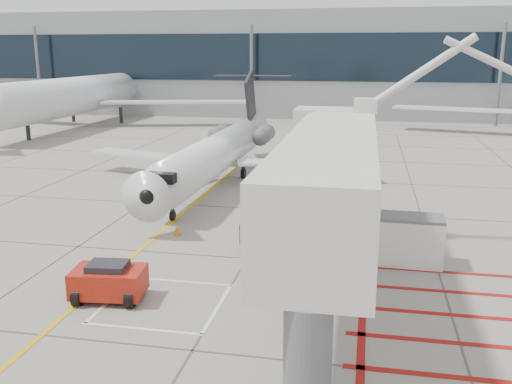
# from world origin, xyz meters

# --- Properties ---
(ground_plane) EXTENTS (260.00, 260.00, 0.00)m
(ground_plane) POSITION_xyz_m (0.00, 0.00, 0.00)
(ground_plane) COLOR gray
(ground_plane) RESTS_ON ground
(regional_jet) EXTENTS (21.70, 27.14, 7.02)m
(regional_jet) POSITION_xyz_m (-4.98, 15.14, 3.51)
(regional_jet) COLOR white
(regional_jet) RESTS_ON ground_plane
(jet_bridge) EXTENTS (9.59, 20.13, 8.04)m
(jet_bridge) POSITION_xyz_m (3.72, 0.10, 4.02)
(jet_bridge) COLOR silver
(jet_bridge) RESTS_ON ground_plane
(pushback_tug) EXTENTS (2.70, 1.86, 1.48)m
(pushback_tug) POSITION_xyz_m (-4.04, -1.06, 0.74)
(pushback_tug) COLOR #AD1E10
(pushback_tug) RESTS_ON ground_plane
(baggage_cart) EXTENTS (1.98, 1.49, 1.12)m
(baggage_cart) POSITION_xyz_m (0.30, 5.14, 0.56)
(baggage_cart) COLOR #55555A
(baggage_cart) RESTS_ON ground_plane
(ground_power_unit) EXTENTS (2.68, 1.61, 2.09)m
(ground_power_unit) POSITION_xyz_m (6.87, 4.77, 1.04)
(ground_power_unit) COLOR white
(ground_power_unit) RESTS_ON ground_plane
(cone_nose) EXTENTS (0.38, 0.38, 0.52)m
(cone_nose) POSITION_xyz_m (-4.04, 6.51, 0.26)
(cone_nose) COLOR orange
(cone_nose) RESTS_ON ground_plane
(cone_side) EXTENTS (0.37, 0.37, 0.52)m
(cone_side) POSITION_xyz_m (0.90, 8.20, 0.26)
(cone_side) COLOR orange
(cone_side) RESTS_ON ground_plane
(terminal_building) EXTENTS (180.00, 28.00, 14.00)m
(terminal_building) POSITION_xyz_m (10.00, 70.00, 7.00)
(terminal_building) COLOR gray
(terminal_building) RESTS_ON ground_plane
(terminal_glass_band) EXTENTS (180.00, 0.10, 6.00)m
(terminal_glass_band) POSITION_xyz_m (10.00, 55.95, 8.00)
(terminal_glass_band) COLOR black
(terminal_glass_band) RESTS_ON ground_plane
(bg_aircraft_b) EXTENTS (39.07, 43.41, 13.02)m
(bg_aircraft_b) POSITION_xyz_m (-28.79, 46.00, 6.51)
(bg_aircraft_b) COLOR silver
(bg_aircraft_b) RESTS_ON ground_plane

